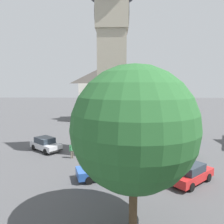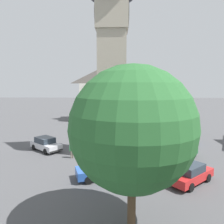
% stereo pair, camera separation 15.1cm
% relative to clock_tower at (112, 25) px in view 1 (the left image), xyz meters
% --- Properties ---
extents(ground_plane, '(200.00, 200.00, 0.00)m').
position_rel_clock_tower_xyz_m(ground_plane, '(-0.00, -0.00, -13.50)').
color(ground_plane, '#4C4C4F').
extents(clock_tower, '(4.33, 4.33, 23.04)m').
position_rel_clock_tower_xyz_m(clock_tower, '(0.00, 0.00, 0.00)').
color(clock_tower, gray).
rests_on(clock_tower, ground).
extents(car_blue_kerb, '(4.00, 4.21, 1.53)m').
position_rel_clock_tower_xyz_m(car_blue_kerb, '(0.99, 7.07, -12.74)').
color(car_blue_kerb, '#236B38').
rests_on(car_blue_kerb, ground).
extents(car_silver_kerb, '(3.15, 4.46, 1.53)m').
position_rel_clock_tower_xyz_m(car_silver_kerb, '(-5.01, 8.74, -12.74)').
color(car_silver_kerb, '#2D5BB7').
rests_on(car_silver_kerb, ground).
extents(car_red_corner, '(3.98, 4.22, 1.53)m').
position_rel_clock_tower_xyz_m(car_red_corner, '(6.68, 6.21, -12.74)').
color(car_red_corner, red).
rests_on(car_red_corner, ground).
extents(car_white_side, '(2.92, 4.45, 1.53)m').
position_rel_clock_tower_xyz_m(car_white_side, '(6.02, -0.68, -12.74)').
color(car_white_side, '#2D5BB7').
rests_on(car_white_side, ground).
extents(car_black_far, '(3.94, 4.25, 1.53)m').
position_rel_clock_tower_xyz_m(car_black_far, '(-1.17, -7.66, -12.74)').
color(car_black_far, silver).
rests_on(car_black_far, ground).
extents(pedestrian, '(0.39, 0.47, 1.69)m').
position_rel_clock_tower_xyz_m(pedestrian, '(1.34, -4.09, -12.49)').
color(pedestrian, '#706656').
rests_on(pedestrian, ground).
extents(tree, '(6.37, 6.37, 8.56)m').
position_rel_clock_tower_xyz_m(tree, '(12.12, 1.39, -8.13)').
color(tree, brown).
rests_on(tree, ground).
extents(building_shop_left, '(8.05, 9.32, 10.68)m').
position_rel_clock_tower_xyz_m(building_shop_left, '(-23.19, -3.56, -8.06)').
color(building_shop_left, silver).
rests_on(building_shop_left, ground).
extents(lamp_post, '(0.36, 0.36, 5.45)m').
position_rel_clock_tower_xyz_m(lamp_post, '(-3.49, 6.25, -9.89)').
color(lamp_post, black).
rests_on(lamp_post, ground).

